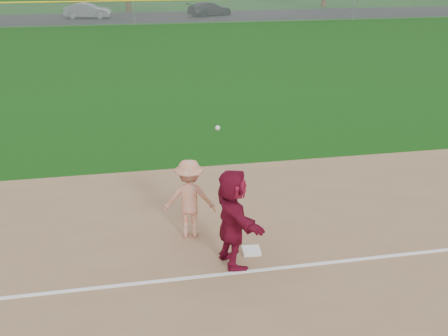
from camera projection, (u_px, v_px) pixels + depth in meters
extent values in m
plane|color=#11440D|center=(239.00, 252.00, 11.56)|extent=(160.00, 160.00, 0.00)
cube|color=white|center=(248.00, 271.00, 10.82)|extent=(60.00, 0.10, 0.01)
cube|color=black|center=(131.00, 17.00, 53.64)|extent=(120.00, 10.00, 0.01)
cube|color=white|center=(251.00, 251.00, 11.50)|extent=(0.39, 0.39, 0.08)
imported|color=maroon|center=(233.00, 218.00, 10.75)|extent=(0.88, 1.92, 1.99)
imported|color=#5A5E62|center=(88.00, 11.00, 52.52)|extent=(4.46, 2.16, 1.41)
imported|color=black|center=(210.00, 9.00, 54.66)|extent=(4.88, 3.38, 1.31)
imported|color=#AFAFB1|center=(190.00, 199.00, 11.91)|extent=(1.23, 0.85, 1.74)
sphere|color=white|center=(218.00, 128.00, 11.17)|extent=(0.10, 0.10, 0.10)
plane|color=#999EA0|center=(134.00, 13.00, 47.79)|extent=(110.00, 0.00, 110.00)
cylinder|color=yellow|center=(133.00, 1.00, 47.43)|extent=(110.00, 0.12, 0.12)
cylinder|color=gray|center=(134.00, 13.00, 47.79)|extent=(0.08, 0.08, 2.00)
cylinder|color=gray|center=(354.00, 8.00, 51.52)|extent=(0.08, 0.08, 2.00)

